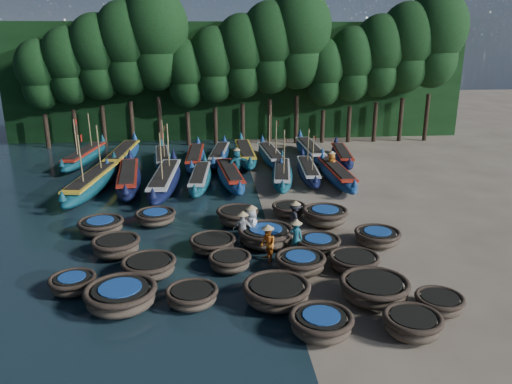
{
  "coord_description": "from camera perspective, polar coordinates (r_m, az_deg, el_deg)",
  "views": [
    {
      "loc": [
        -2.73,
        -21.88,
        8.96
      ],
      "look_at": [
        -0.45,
        2.22,
        1.3
      ],
      "focal_mm": 35.0,
      "sensor_mm": 36.0,
      "label": 1
    }
  ],
  "objects": [
    {
      "name": "ground",
      "position": [
        23.8,
        1.58,
        -4.57
      ],
      "size": [
        120.0,
        120.0,
        0.0
      ],
      "primitive_type": "plane",
      "color": "gray",
      "rests_on": "ground"
    },
    {
      "name": "foliage_wall",
      "position": [
        45.63,
        -2.01,
        12.57
      ],
      "size": [
        40.0,
        3.0,
        10.0
      ],
      "primitive_type": "cube",
      "color": "black",
      "rests_on": "ground"
    },
    {
      "name": "coracle_3",
      "position": [
        16.07,
        7.46,
        -14.69
      ],
      "size": [
        2.47,
        2.47,
        0.74
      ],
      "rotation": [
        0.0,
        0.0,
        -0.42
      ],
      "color": "brown",
      "rests_on": "ground"
    },
    {
      "name": "coracle_4",
      "position": [
        16.64,
        17.44,
        -14.2
      ],
      "size": [
        2.13,
        2.13,
        0.74
      ],
      "rotation": [
        0.0,
        0.0,
        -0.3
      ],
      "color": "brown",
      "rests_on": "ground"
    },
    {
      "name": "coracle_5",
      "position": [
        17.89,
        -15.18,
        -11.43
      ],
      "size": [
        3.04,
        3.04,
        0.83
      ],
      "rotation": [
        0.0,
        0.0,
        0.41
      ],
      "color": "brown",
      "rests_on": "ground"
    },
    {
      "name": "coracle_6",
      "position": [
        17.68,
        -7.32,
        -11.69
      ],
      "size": [
        1.91,
        1.91,
        0.64
      ],
      "rotation": [
        0.0,
        0.0,
        -0.13
      ],
      "color": "brown",
      "rests_on": "ground"
    },
    {
      "name": "coracle_7",
      "position": [
        17.58,
        2.36,
        -11.4
      ],
      "size": [
        2.47,
        2.47,
        0.8
      ],
      "rotation": [
        0.0,
        0.0,
        0.12
      ],
      "color": "brown",
      "rests_on": "ground"
    },
    {
      "name": "coracle_8",
      "position": [
        18.26,
        13.37,
        -10.72
      ],
      "size": [
        2.8,
        2.8,
        0.8
      ],
      "rotation": [
        0.0,
        0.0,
        0.25
      ],
      "color": "brown",
      "rests_on": "ground"
    },
    {
      "name": "coracle_9",
      "position": [
        18.2,
        20.21,
        -11.8
      ],
      "size": [
        2.01,
        2.01,
        0.64
      ],
      "rotation": [
        0.0,
        0.0,
        -0.42
      ],
      "color": "brown",
      "rests_on": "ground"
    },
    {
      "name": "coracle_10",
      "position": [
        19.51,
        -20.22,
        -9.76
      ],
      "size": [
        1.95,
        1.95,
        0.63
      ],
      "rotation": [
        0.0,
        0.0,
        -0.3
      ],
      "color": "brown",
      "rests_on": "ground"
    },
    {
      "name": "coracle_11",
      "position": [
        19.84,
        -12.13,
        -8.35
      ],
      "size": [
        2.44,
        2.44,
        0.74
      ],
      "rotation": [
        0.0,
        0.0,
        -0.29
      ],
      "color": "brown",
      "rests_on": "ground"
    },
    {
      "name": "coracle_12",
      "position": [
        19.94,
        -3.01,
        -7.94
      ],
      "size": [
        1.98,
        1.98,
        0.67
      ],
      "rotation": [
        0.0,
        0.0,
        0.31
      ],
      "color": "brown",
      "rests_on": "ground"
    },
    {
      "name": "coracle_13",
      "position": [
        19.78,
        5.1,
        -8.07
      ],
      "size": [
        2.27,
        2.27,
        0.74
      ],
      "rotation": [
        0.0,
        0.0,
        0.25
      ],
      "color": "brown",
      "rests_on": "ground"
    },
    {
      "name": "coracle_14",
      "position": [
        20.28,
        11.15,
        -7.83
      ],
      "size": [
        2.03,
        2.03,
        0.66
      ],
      "rotation": [
        0.0,
        0.0,
        -0.03
      ],
      "color": "brown",
      "rests_on": "ground"
    },
    {
      "name": "coracle_15",
      "position": [
        21.91,
        -15.69,
        -5.98
      ],
      "size": [
        2.05,
        2.05,
        0.8
      ],
      "rotation": [
        0.0,
        0.0,
        -0.03
      ],
      "color": "brown",
      "rests_on": "ground"
    },
    {
      "name": "coracle_16",
      "position": [
        21.61,
        -4.98,
        -5.92
      ],
      "size": [
        2.4,
        2.4,
        0.66
      ],
      "rotation": [
        0.0,
        0.0,
        0.34
      ],
      "color": "brown",
      "rests_on": "ground"
    },
    {
      "name": "coracle_17",
      "position": [
        22.1,
        1.13,
        -5.01
      ],
      "size": [
        3.04,
        3.04,
        0.83
      ],
      "rotation": [
        0.0,
        0.0,
        -0.4
      ],
      "color": "brown",
      "rests_on": "ground"
    },
    {
      "name": "coracle_18",
      "position": [
        21.61,
        7.08,
        -5.94
      ],
      "size": [
        2.08,
        2.08,
        0.68
      ],
      "rotation": [
        0.0,
        0.0,
        0.15
      ],
      "color": "brown",
      "rests_on": "ground"
    },
    {
      "name": "coracle_19",
      "position": [
        22.86,
        13.7,
        -4.99
      ],
      "size": [
        2.3,
        2.3,
        0.67
      ],
      "rotation": [
        0.0,
        0.0,
        0.23
      ],
      "color": "brown",
      "rests_on": "ground"
    },
    {
      "name": "coracle_20",
      "position": [
        24.49,
        -17.31,
        -3.72
      ],
      "size": [
        2.15,
        2.15,
        0.71
      ],
      "rotation": [
        0.0,
        0.0,
        0.09
      ],
      "color": "brown",
      "rests_on": "ground"
    },
    {
      "name": "coracle_21",
      "position": [
        25.05,
        -11.4,
        -2.82
      ],
      "size": [
        2.23,
        2.23,
        0.67
      ],
      "rotation": [
        0.0,
        0.0,
        0.21
      ],
      "color": "brown",
      "rests_on": "ground"
    },
    {
      "name": "coracle_22",
      "position": [
        24.44,
        -2.15,
        -2.76
      ],
      "size": [
        2.08,
        2.08,
        0.83
      ],
      "rotation": [
        0.0,
        0.0,
        -0.06
      ],
      "color": "brown",
      "rests_on": "ground"
    },
    {
      "name": "coracle_23",
      "position": [
        25.73,
        3.77,
        -2.0
      ],
      "size": [
        1.8,
        1.8,
        0.64
      ],
      "rotation": [
        0.0,
        0.0,
        -0.11
      ],
      "color": "brown",
      "rests_on": "ground"
    },
    {
      "name": "coracle_24",
      "position": [
        24.7,
        7.9,
        -2.69
      ],
      "size": [
        2.26,
        2.26,
        0.83
      ],
      "rotation": [
        0.0,
        0.0,
        -0.06
      ],
      "color": "brown",
      "rests_on": "ground"
    },
    {
      "name": "long_boat_1",
      "position": [
        30.99,
        -18.2,
        1.02
      ],
      "size": [
        2.71,
        8.87,
        3.8
      ],
      "rotation": [
        0.0,
        0.0,
        -0.13
      ],
      "color": "#0D414F",
      "rests_on": "ground"
    },
    {
      "name": "long_boat_2",
      "position": [
        31.45,
        -14.37,
        1.54
      ],
      "size": [
        2.44,
        8.56,
        1.52
      ],
      "rotation": [
        0.0,
        0.0,
        0.11
      ],
      "color": "black",
      "rests_on": "ground"
    },
    {
      "name": "long_boat_3",
      "position": [
        30.41,
        -10.36,
        1.32
      ],
      "size": [
        2.11,
        8.96,
        3.81
      ],
      "rotation": [
        0.0,
        0.0,
        -0.06
      ],
      "color": "black",
      "rests_on": "ground"
    },
    {
      "name": "long_boat_4",
      "position": [
        30.94,
        -6.41,
        1.57
      ],
      "size": [
        1.82,
        7.33,
        1.29
      ],
      "rotation": [
        0.0,
        0.0,
        -0.08
      ],
      "color": "#0D414F",
      "rests_on": "ground"
    },
    {
      "name": "long_boat_5",
      "position": [
        31.28,
        -2.97,
        1.88
      ],
      "size": [
        2.12,
        7.75,
        1.37
      ],
      "rotation": [
        0.0,
        0.0,
        0.1
      ],
      "color": "navy",
      "rests_on": "ground"
    },
    {
      "name": "long_boat_6",
      "position": [
        31.53,
        3.01,
        1.98
      ],
      "size": [
        2.34,
        7.42,
        3.18
      ],
      "rotation": [
        0.0,
        0.0,
        -0.14
      ],
      "color": "#0D414F",
      "rests_on": "ground"
    },
    {
      "name": "long_boat_7",
      "position": [
        32.56,
        5.98,
        2.39
      ],
      "size": [
        1.77,
        7.26,
        3.09
      ],
      "rotation": [
        0.0,
        0.0,
        -0.07
      ],
      "color": "black",
      "rests_on": "ground"
    },
    {
      "name": "long_boat_8",
      "position": [
        31.97,
        9.14,
        2.07
      ],
      "size": [
        1.54,
        8.09,
        1.42
      ],
      "rotation": [
        0.0,
        0.0,
        0.02
      ],
      "color": "navy",
      "rests_on": "ground"
    },
    {
      "name": "long_boat_9",
      "position": [
        38.17,
        -18.98,
        3.88
      ],
      "size": [
        2.53,
        8.16,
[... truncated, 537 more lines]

